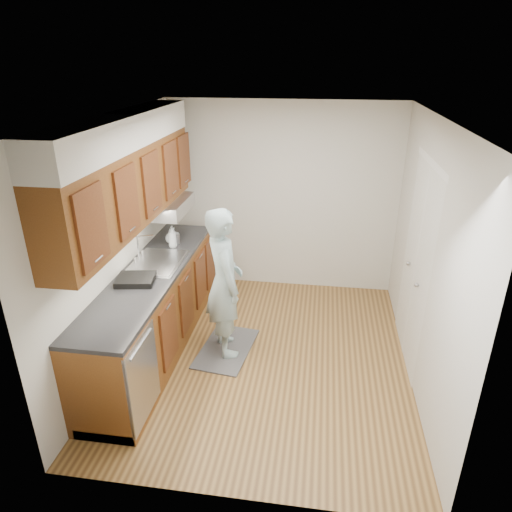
{
  "coord_description": "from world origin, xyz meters",
  "views": [
    {
      "loc": [
        0.5,
        -4.05,
        2.99
      ],
      "look_at": [
        -0.13,
        0.25,
        1.07
      ],
      "focal_mm": 32.0,
      "sensor_mm": 36.0,
      "label": 1
    }
  ],
  "objects_px": {
    "person": "(224,273)",
    "soap_bottle_b": "(174,235)",
    "soap_bottle_a": "(172,237)",
    "dish_rack": "(136,280)",
    "soap_bottle_c": "(171,236)",
    "steel_can": "(177,239)"
  },
  "relations": [
    {
      "from": "soap_bottle_a",
      "to": "steel_can",
      "type": "distance_m",
      "value": 0.14
    },
    {
      "from": "soap_bottle_a",
      "to": "soap_bottle_b",
      "type": "xyz_separation_m",
      "value": [
        -0.03,
        0.14,
        -0.04
      ]
    },
    {
      "from": "soap_bottle_b",
      "to": "soap_bottle_c",
      "type": "height_order",
      "value": "soap_bottle_b"
    },
    {
      "from": "person",
      "to": "soap_bottle_b",
      "type": "xyz_separation_m",
      "value": [
        -0.76,
        0.72,
        0.1
      ]
    },
    {
      "from": "person",
      "to": "steel_can",
      "type": "bearing_deg",
      "value": 19.76
    },
    {
      "from": "dish_rack",
      "to": "soap_bottle_a",
      "type": "bearing_deg",
      "value": 75.42
    },
    {
      "from": "person",
      "to": "soap_bottle_b",
      "type": "height_order",
      "value": "person"
    },
    {
      "from": "soap_bottle_c",
      "to": "steel_can",
      "type": "height_order",
      "value": "soap_bottle_c"
    },
    {
      "from": "soap_bottle_b",
      "to": "steel_can",
      "type": "height_order",
      "value": "soap_bottle_b"
    },
    {
      "from": "steel_can",
      "to": "dish_rack",
      "type": "relative_size",
      "value": 0.33
    },
    {
      "from": "person",
      "to": "soap_bottle_a",
      "type": "relative_size",
      "value": 7.09
    },
    {
      "from": "steel_can",
      "to": "dish_rack",
      "type": "xyz_separation_m",
      "value": [
        -0.1,
        -1.03,
        -0.03
      ]
    },
    {
      "from": "soap_bottle_a",
      "to": "person",
      "type": "bearing_deg",
      "value": -38.62
    },
    {
      "from": "person",
      "to": "soap_bottle_c",
      "type": "bearing_deg",
      "value": 22.31
    },
    {
      "from": "person",
      "to": "dish_rack",
      "type": "distance_m",
      "value": 0.88
    },
    {
      "from": "soap_bottle_a",
      "to": "soap_bottle_b",
      "type": "distance_m",
      "value": 0.15
    },
    {
      "from": "soap_bottle_b",
      "to": "person",
      "type": "bearing_deg",
      "value": -43.58
    },
    {
      "from": "soap_bottle_c",
      "to": "soap_bottle_b",
      "type": "bearing_deg",
      "value": 25.15
    },
    {
      "from": "soap_bottle_a",
      "to": "dish_rack",
      "type": "bearing_deg",
      "value": -95.37
    },
    {
      "from": "person",
      "to": "soap_bottle_b",
      "type": "relative_size",
      "value": 9.94
    },
    {
      "from": "person",
      "to": "soap_bottle_a",
      "type": "bearing_deg",
      "value": 25.59
    },
    {
      "from": "person",
      "to": "steel_can",
      "type": "relative_size",
      "value": 15.67
    }
  ]
}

